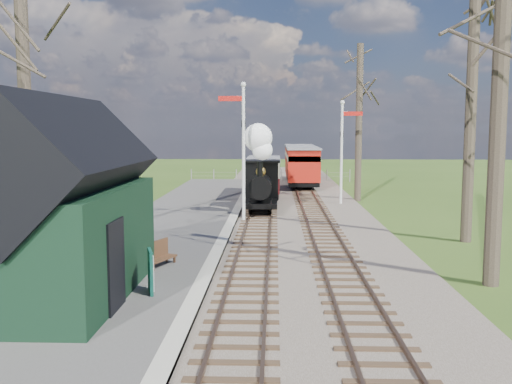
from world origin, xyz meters
TOP-DOWN VIEW (x-y plane):
  - ground at (0.00, 0.00)m, footprint 140.00×140.00m
  - distant_hills at (1.40, 64.38)m, footprint 114.40×48.00m
  - ballast_bed at (1.30, 22.00)m, footprint 8.00×60.00m
  - track_near at (0.00, 22.00)m, footprint 1.60×60.00m
  - track_far at (2.60, 22.00)m, footprint 1.60×60.00m
  - platform at (-3.50, 14.00)m, footprint 5.00×44.00m
  - coping_strip at (-1.20, 14.00)m, footprint 0.40×44.00m
  - station_shed at (-4.30, 4.00)m, footprint 3.25×6.30m
  - semaphore_near at (-0.77, 16.00)m, footprint 1.22×0.24m
  - semaphore_far at (4.37, 22.00)m, footprint 1.22×0.24m
  - bare_trees at (1.33, 10.10)m, footprint 15.51×22.39m
  - fence_line at (0.30, 36.00)m, footprint 12.60×0.08m
  - locomotive at (-0.01, 18.58)m, footprint 1.70×3.96m
  - coach at (0.00, 24.64)m, footprint 1.98×6.79m
  - red_carriage_a at (2.60, 30.60)m, footprint 2.24×5.54m
  - red_carriage_b at (2.60, 36.10)m, footprint 2.24×5.54m
  - sign_board at (-2.32, 4.34)m, footprint 0.29×0.71m
  - bench at (-2.72, 7.06)m, footprint 0.84×1.32m
  - person at (-3.01, 7.06)m, footprint 0.47×0.60m

SIDE VIEW (x-z plane):
  - distant_hills at x=1.40m, z-range -27.22..-5.20m
  - ground at x=0.00m, z-range 0.00..0.00m
  - ballast_bed at x=1.30m, z-range 0.00..0.10m
  - track_near at x=0.00m, z-range 0.02..0.17m
  - track_far at x=2.60m, z-range 0.02..0.17m
  - platform at x=-3.50m, z-range 0.00..0.20m
  - coping_strip at x=-1.20m, z-range 0.00..0.21m
  - bench at x=-2.72m, z-range 0.18..0.91m
  - fence_line at x=0.30m, z-range 0.05..1.05m
  - sign_board at x=-2.32m, z-range 0.20..1.25m
  - person at x=-3.01m, z-range 0.20..1.63m
  - coach at x=0.00m, z-range 0.40..2.49m
  - red_carriage_a at x=2.60m, z-range 0.43..2.79m
  - red_carriage_b at x=2.60m, z-range 0.43..2.79m
  - locomotive at x=-0.01m, z-range -0.15..4.09m
  - station_shed at x=-4.30m, z-range -0.12..4.66m
  - semaphore_far at x=4.37m, z-range 0.49..6.21m
  - semaphore_near at x=-0.77m, z-range 0.51..6.73m
  - bare_trees at x=1.33m, z-range -0.79..11.21m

